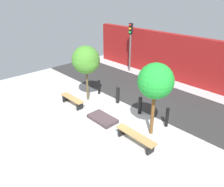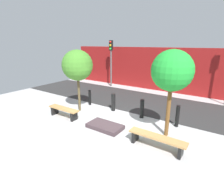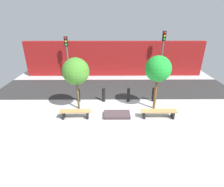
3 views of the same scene
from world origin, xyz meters
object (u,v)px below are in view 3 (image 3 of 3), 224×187
Objects in this scene: planter_bed at (117,115)px; bollard_left at (104,95)px; bench_right at (159,112)px; traffic_light_mid_west at (163,47)px; bollard_right at (153,95)px; traffic_light_west at (67,50)px; bench_left at (75,113)px; tree_behind_left_bench at (76,71)px; bollard_center at (128,95)px; tree_behind_right_bench at (158,69)px; bollard_far_left at (79,95)px.

planter_bed is 1.61× the size of bollard_left.
bench_right is 7.19m from traffic_light_mid_west.
bollard_right reaches higher than bollard_left.
bollard_left is 0.25× the size of traffic_light_west.
bench_right is 9.38m from traffic_light_west.
bench_left is 0.54× the size of tree_behind_left_bench.
bollard_right reaches higher than bollard_center.
tree_behind_right_bench is (4.64, -0.00, 0.12)m from tree_behind_left_bench.
bench_right is 2.23× the size of bollard_far_left.
tree_behind_left_bench is 2.18m from bollard_far_left.
traffic_light_west is 8.11m from traffic_light_mid_west.
tree_behind_right_bench is at bearing -97.93° from bollard_right.
bollard_far_left is at bearing 180.00° from bollard_left.
bench_right reaches higher than planter_bed.
bollard_right is (0.14, 2.05, 0.14)m from bench_right.
bench_right is 5.20m from bollard_far_left.
bollard_far_left is at bearing 142.93° from planter_bed.
traffic_light_mid_west is (4.05, 6.33, 2.72)m from planter_bed.
tree_behind_right_bench reaches higher than planter_bed.
planter_bed is 7.91m from traffic_light_west.
tree_behind_left_bench is at bearing -168.39° from bollard_right.
bollard_right is (4.91, 0.00, 0.04)m from bollard_far_left.
tree_behind_right_bench is at bearing 91.02° from bench_right.
tree_behind_left_bench is at bearing -162.64° from bollard_center.
traffic_light_mid_west is (6.37, 5.46, 0.42)m from tree_behind_left_bench.
bollard_right is 0.23× the size of traffic_light_mid_west.
traffic_light_mid_west is at bearing 76.17° from bench_right.
bollard_center is (3.27, 0.00, 0.02)m from bollard_far_left.
planter_bed is 1.69× the size of bollard_far_left.
tree_behind_right_bench is 5.73m from traffic_light_mid_west.
bench_right is 0.60× the size of tree_behind_right_bench.
bench_left is 3.75m from bollard_center.
bollard_center is 6.00m from traffic_light_mid_west.
traffic_light_mid_west is at bearing 72.39° from tree_behind_right_bench.
bench_left is 1.94× the size of bollard_far_left.
tree_behind_right_bench reaches higher than bench_right.
bollard_right is at bearing 37.07° from planter_bed.
bollard_right is at bearing 0.00° from bollard_center.
bollard_left is at bearing 147.79° from bench_right.
planter_bed is 0.36× the size of traffic_light_mid_west.
bench_left is 5.20m from bollard_right.
tree_behind_left_bench reaches higher than bollard_center.
bollard_right is at bearing 0.00° from bollard_far_left.
bollard_left reaches higher than bench_left.
tree_behind_right_bench is at bearing -40.59° from traffic_light_west.
bollard_far_left is 0.95× the size of bollard_left.
bollard_left is at bearing -137.40° from traffic_light_mid_west.
traffic_light_west reaches higher than bench_right.
traffic_light_mid_west reaches higher than bollard_center.
traffic_light_mid_west reaches higher than bench_left.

